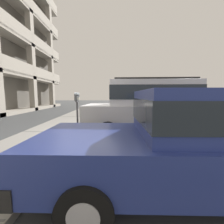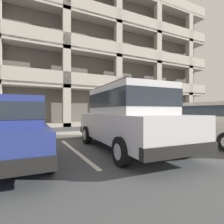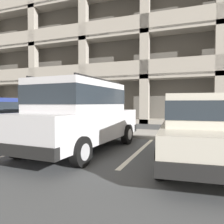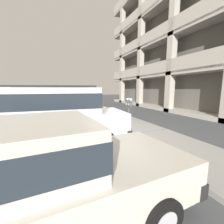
{
  "view_description": "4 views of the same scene",
  "coord_description": "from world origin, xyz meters",
  "px_view_note": "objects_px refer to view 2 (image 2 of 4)",
  "views": [
    {
      "loc": [
        -5.48,
        -0.93,
        1.47
      ],
      "look_at": [
        0.26,
        -0.95,
        0.83
      ],
      "focal_mm": 24.0,
      "sensor_mm": 36.0,
      "label": 1
    },
    {
      "loc": [
        -2.95,
        -7.09,
        1.23
      ],
      "look_at": [
        0.35,
        -0.49,
        1.18
      ],
      "focal_mm": 28.0,
      "sensor_mm": 36.0,
      "label": 2
    },
    {
      "loc": [
        2.98,
        -7.94,
        1.36
      ],
      "look_at": [
        0.35,
        -0.82,
        1.06
      ],
      "focal_mm": 35.0,
      "sensor_mm": 36.0,
      "label": 3
    },
    {
      "loc": [
        5.21,
        -2.36,
        1.94
      ],
      "look_at": [
        0.3,
        -0.43,
        1.11
      ],
      "focal_mm": 24.0,
      "sensor_mm": 36.0,
      "label": 4
    }
  ],
  "objects_px": {
    "dark_hatchback": "(204,122)",
    "parking_garage": "(56,65)",
    "silver_suv": "(127,115)",
    "fire_hydrant": "(3,131)",
    "red_sedan": "(8,128)",
    "parking_meter_near": "(99,111)"
  },
  "relations": [
    {
      "from": "silver_suv",
      "to": "parking_garage",
      "type": "bearing_deg",
      "value": 93.32
    },
    {
      "from": "parking_meter_near",
      "to": "fire_hydrant",
      "type": "distance_m",
      "value": 3.87
    },
    {
      "from": "parking_garage",
      "to": "fire_hydrant",
      "type": "relative_size",
      "value": 45.71
    },
    {
      "from": "silver_suv",
      "to": "parking_garage",
      "type": "height_order",
      "value": "parking_garage"
    },
    {
      "from": "dark_hatchback",
      "to": "fire_hydrant",
      "type": "distance_m",
      "value": 7.64
    },
    {
      "from": "dark_hatchback",
      "to": "silver_suv",
      "type": "bearing_deg",
      "value": 169.49
    },
    {
      "from": "dark_hatchback",
      "to": "parking_garage",
      "type": "bearing_deg",
      "value": 98.16
    },
    {
      "from": "fire_hydrant",
      "to": "parking_garage",
      "type": "bearing_deg",
      "value": 72.0
    },
    {
      "from": "dark_hatchback",
      "to": "fire_hydrant",
      "type": "bearing_deg",
      "value": 149.62
    },
    {
      "from": "dark_hatchback",
      "to": "parking_garage",
      "type": "relative_size",
      "value": 0.14
    },
    {
      "from": "parking_meter_near",
      "to": "parking_garage",
      "type": "height_order",
      "value": "parking_garage"
    },
    {
      "from": "fire_hydrant",
      "to": "parking_meter_near",
      "type": "bearing_deg",
      "value": -4.49
    },
    {
      "from": "dark_hatchback",
      "to": "parking_garage",
      "type": "xyz_separation_m",
      "value": [
        -3.24,
        14.51,
        5.21
      ]
    },
    {
      "from": "dark_hatchback",
      "to": "parking_meter_near",
      "type": "bearing_deg",
      "value": 130.9
    },
    {
      "from": "dark_hatchback",
      "to": "parking_meter_near",
      "type": "relative_size",
      "value": 3.17
    },
    {
      "from": "silver_suv",
      "to": "red_sedan",
      "type": "relative_size",
      "value": 1.08
    },
    {
      "from": "red_sedan",
      "to": "silver_suv",
      "type": "bearing_deg",
      "value": -1.82
    },
    {
      "from": "silver_suv",
      "to": "parking_meter_near",
      "type": "distance_m",
      "value": 2.71
    },
    {
      "from": "red_sedan",
      "to": "fire_hydrant",
      "type": "height_order",
      "value": "red_sedan"
    },
    {
      "from": "red_sedan",
      "to": "parking_meter_near",
      "type": "xyz_separation_m",
      "value": [
        3.41,
        2.51,
        0.38
      ]
    },
    {
      "from": "red_sedan",
      "to": "fire_hydrant",
      "type": "bearing_deg",
      "value": 99.03
    },
    {
      "from": "silver_suv",
      "to": "dark_hatchback",
      "type": "relative_size",
      "value": 1.06
    }
  ]
}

